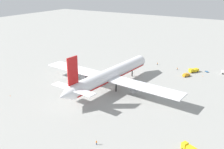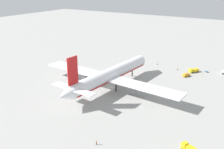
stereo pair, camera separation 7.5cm
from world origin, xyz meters
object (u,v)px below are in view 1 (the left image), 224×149
(baggage_cart_0, at_px, (207,72))
(ground_worker_2, at_px, (157,64))
(airliner, at_px, (110,75))
(service_truck_2, at_px, (189,149))
(ground_worker_0, at_px, (177,69))
(ground_worker_1, at_px, (96,143))
(traffic_cone_0, at_px, (203,76))
(service_truck_0, at_px, (194,70))
(service_van, at_px, (186,75))
(traffic_cone_1, at_px, (10,95))

(baggage_cart_0, xyz_separation_m, ground_worker_2, (-2.78, 32.02, 0.59))
(airliner, bearing_deg, service_truck_2, -122.07)
(airliner, distance_m, ground_worker_0, 52.79)
(ground_worker_1, relative_size, traffic_cone_0, 3.18)
(service_truck_2, height_order, ground_worker_0, service_truck_2)
(ground_worker_0, height_order, ground_worker_2, ground_worker_2)
(airliner, distance_m, ground_worker_2, 51.87)
(service_truck_2, distance_m, traffic_cone_0, 77.88)
(service_truck_0, relative_size, traffic_cone_0, 12.28)
(traffic_cone_0, bearing_deg, service_truck_2, -169.89)
(baggage_cart_0, relative_size, ground_worker_0, 1.75)
(service_truck_2, bearing_deg, ground_worker_1, 114.15)
(traffic_cone_0, bearing_deg, service_van, 122.37)
(baggage_cart_0, relative_size, traffic_cone_0, 5.11)
(service_truck_2, bearing_deg, ground_worker_2, 28.56)
(airliner, height_order, service_truck_0, airliner)
(airliner, xyz_separation_m, baggage_cart_0, (53.86, -38.25, -7.14))
(service_van, bearing_deg, traffic_cone_1, 138.06)
(service_truck_0, height_order, ground_worker_2, service_truck_0)
(baggage_cart_0, bearing_deg, ground_worker_1, 171.28)
(service_truck_0, bearing_deg, traffic_cone_1, 140.94)
(airliner, xyz_separation_m, ground_worker_0, (47.95, -21.07, -6.59))
(service_van, height_order, traffic_cone_1, service_van)
(ground_worker_2, bearing_deg, airliner, 173.05)
(ground_worker_2, height_order, traffic_cone_1, ground_worker_2)
(service_truck_2, bearing_deg, ground_worker_0, 20.83)
(baggage_cart_0, relative_size, ground_worker_2, 1.67)
(service_truck_0, distance_m, baggage_cart_0, 8.68)
(ground_worker_2, height_order, traffic_cone_0, ground_worker_2)
(ground_worker_1, height_order, traffic_cone_1, ground_worker_1)
(ground_worker_1, bearing_deg, airliner, 27.04)
(service_truck_0, xyz_separation_m, service_truck_2, (-81.28, -20.45, 0.11))
(ground_worker_0, bearing_deg, service_truck_0, -84.46)
(service_van, relative_size, baggage_cart_0, 1.81)
(baggage_cart_0, height_order, ground_worker_2, ground_worker_2)
(airliner, xyz_separation_m, service_truck_2, (-32.35, -51.63, -5.94))
(service_truck_0, height_order, ground_worker_1, service_truck_0)
(service_van, distance_m, traffic_cone_0, 10.05)
(ground_worker_0, bearing_deg, traffic_cone_1, 145.05)
(service_truck_0, distance_m, traffic_cone_1, 107.70)
(ground_worker_1, relative_size, traffic_cone_1, 3.18)
(ground_worker_0, xyz_separation_m, ground_worker_1, (-93.11, -1.98, 0.08))
(baggage_cart_0, relative_size, traffic_cone_1, 5.11)
(service_van, relative_size, ground_worker_2, 3.02)
(baggage_cart_0, bearing_deg, service_truck_2, -171.18)
(ground_worker_1, height_order, ground_worker_2, ground_worker_1)
(ground_worker_2, relative_size, traffic_cone_1, 3.06)
(baggage_cart_0, height_order, traffic_cone_0, traffic_cone_0)
(service_truck_0, relative_size, baggage_cart_0, 2.40)
(ground_worker_2, bearing_deg, service_truck_2, -151.44)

